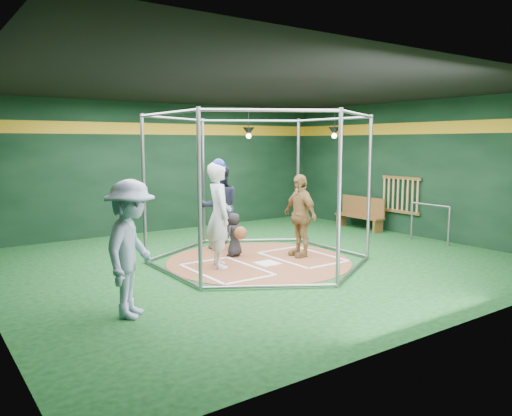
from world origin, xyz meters
TOP-DOWN VIEW (x-y plane):
  - room_shell at (0.00, 0.01)m, footprint 10.10×9.10m
  - clay_disc at (0.00, 0.00)m, footprint 3.80×3.80m
  - home_plate at (0.00, -0.30)m, footprint 0.43×0.43m
  - batter_box_left at (-0.95, -0.25)m, footprint 1.17×1.77m
  - batter_box_right at (0.95, -0.25)m, footprint 1.17×1.77m
  - batting_cage at (-0.00, -0.00)m, footprint 4.05×4.67m
  - bat_rack at (4.93, 0.40)m, footprint 0.07×1.25m
  - pendant_lamp_near at (2.20, 3.60)m, footprint 0.34×0.34m
  - pendant_lamp_far at (4.00, 2.00)m, footprint 0.34×0.34m
  - batter_figure at (-0.93, 0.03)m, footprint 0.69×0.86m
  - visitor_leopard at (0.98, -0.14)m, footprint 0.49×1.05m
  - catcher_figure at (-0.19, 0.62)m, footprint 0.53×0.61m
  - umpire at (-0.02, 1.52)m, footprint 1.14×1.02m
  - bystander_blue at (-3.36, -1.65)m, footprint 1.36×1.42m
  - dugout_bench at (4.62, 1.51)m, footprint 0.37×1.57m
  - steel_railing at (4.55, -0.81)m, footprint 0.05×1.11m

SIDE VIEW (x-z plane):
  - clay_disc at x=0.00m, z-range 0.00..0.01m
  - batter_box_left at x=-0.95m, z-range 0.01..0.02m
  - batter_box_right at x=0.95m, z-range 0.01..0.02m
  - home_plate at x=0.00m, z-range 0.01..0.02m
  - dugout_bench at x=4.62m, z-range 0.01..0.92m
  - catcher_figure at x=-0.19m, z-range 0.02..0.96m
  - steel_railing at x=4.55m, z-range 0.16..1.12m
  - visitor_leopard at x=0.98m, z-range 0.01..1.77m
  - bystander_blue at x=-3.36m, z-range 0.00..1.94m
  - umpire at x=-0.02m, z-range 0.01..1.95m
  - bat_rack at x=4.93m, z-range 0.56..1.54m
  - batter_figure at x=-0.93m, z-range 0.00..2.12m
  - batting_cage at x=0.00m, z-range 0.00..3.00m
  - room_shell at x=0.00m, z-range -0.01..3.52m
  - pendant_lamp_near at x=2.20m, z-range 2.29..3.19m
  - pendant_lamp_far at x=4.00m, z-range 2.29..3.19m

